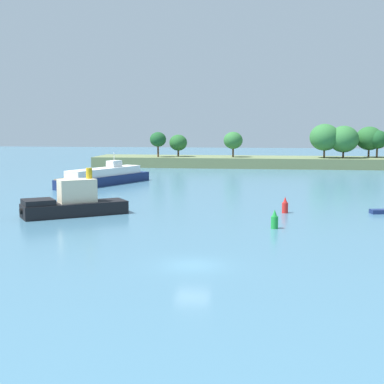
# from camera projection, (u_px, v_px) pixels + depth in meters

# --- Properties ---
(ground_plane) EXTENTS (400.00, 400.00, 0.00)m
(ground_plane) POSITION_uv_depth(u_px,v_px,m) (193.00, 265.00, 39.80)
(ground_plane) COLOR teal
(treeline_island) EXTENTS (81.60, 13.18, 10.80)m
(treeline_island) POSITION_uv_depth(u_px,v_px,m) (289.00, 154.00, 129.39)
(treeline_island) COLOR #66754C
(treeline_island) RESTS_ON ground
(white_riverboat) EXTENTS (11.64, 20.10, 5.34)m
(white_riverboat) POSITION_uv_depth(u_px,v_px,m) (105.00, 177.00, 92.38)
(white_riverboat) COLOR navy
(white_riverboat) RESTS_ON ground
(small_motorboat) EXTENTS (4.50, 2.61, 0.88)m
(small_motorboat) POSITION_uv_depth(u_px,v_px,m) (85.00, 202.00, 70.76)
(small_motorboat) COLOR black
(small_motorboat) RESTS_ON ground
(tugboat) EXTENTS (11.40, 9.35, 5.27)m
(tugboat) POSITION_uv_depth(u_px,v_px,m) (73.00, 203.00, 61.26)
(tugboat) COLOR black
(tugboat) RESTS_ON ground
(channel_buoy_red) EXTENTS (0.70, 0.70, 1.90)m
(channel_buoy_red) POSITION_uv_depth(u_px,v_px,m) (285.00, 206.00, 63.07)
(channel_buoy_red) COLOR red
(channel_buoy_red) RESTS_ON ground
(channel_buoy_green) EXTENTS (0.70, 0.70, 1.90)m
(channel_buoy_green) POSITION_uv_depth(u_px,v_px,m) (275.00, 220.00, 53.66)
(channel_buoy_green) COLOR green
(channel_buoy_green) RESTS_ON ground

